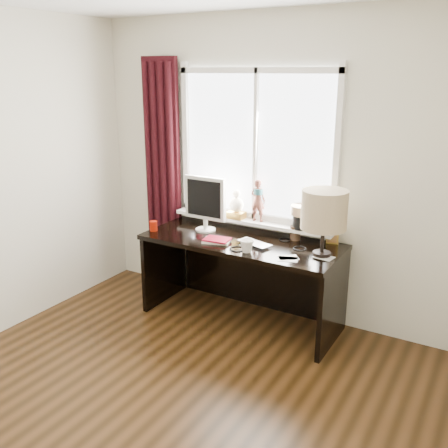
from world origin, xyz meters
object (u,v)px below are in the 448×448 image
Objects in this scene: desk at (247,263)px; monitor at (205,200)px; table_lamp at (324,210)px; laptop at (255,244)px; red_cup at (153,226)px; mug at (247,245)px.

desk is 0.66m from monitor.
table_lamp is (1.12, -0.08, 0.09)m from monitor.
monitor is at bearing -175.72° from laptop.
red_cup is 0.18× the size of monitor.
table_lamp is (0.56, 0.05, 0.35)m from laptop.
mug reaches higher than laptop.
table_lamp reaches higher than mug.
table_lamp is (0.71, -0.11, 0.61)m from desk.
monitor is (0.40, 0.24, 0.23)m from red_cup.
desk is (-0.18, 0.34, -0.30)m from mug.
monitor is 0.94× the size of table_lamp.
laptop is 0.18m from mug.
desk is 3.47× the size of monitor.
monitor is at bearing -175.22° from desk.
mug reaches higher than red_cup.
mug is 1.23× the size of red_cup.
red_cup is at bearing -161.04° from desk.
table_lamp reaches higher than laptop.
mug is (0.02, -0.18, 0.04)m from laptop.
laptop is at bearing -45.39° from desk.
desk is (-0.16, 0.16, -0.26)m from laptop.
laptop is at bearing 96.41° from mug.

